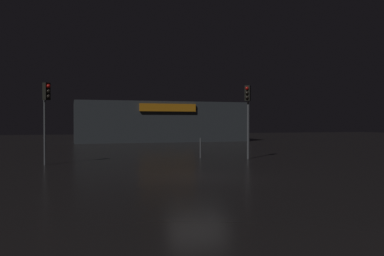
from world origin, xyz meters
name	(u,v)px	position (x,y,z in m)	size (l,w,h in m)	color
ground_plane	(198,177)	(0.00, 0.00, 0.00)	(120.00, 120.00, 0.00)	black
store_building	(159,122)	(5.23, 31.64, 2.32)	(19.99, 9.44, 4.64)	#33383D
traffic_signal_main	(248,106)	(5.40, 6.65, 3.30)	(0.41, 0.43, 4.55)	#595B60
traffic_signal_opposite	(46,102)	(-6.31, 6.63, 3.34)	(0.42, 0.42, 4.37)	#595B60
bollard_kerb_a	(200,148)	(2.78, 8.04, 0.64)	(0.08, 0.08, 1.28)	#595B60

